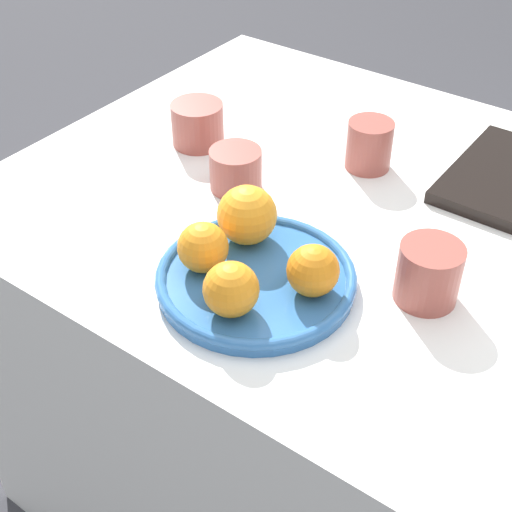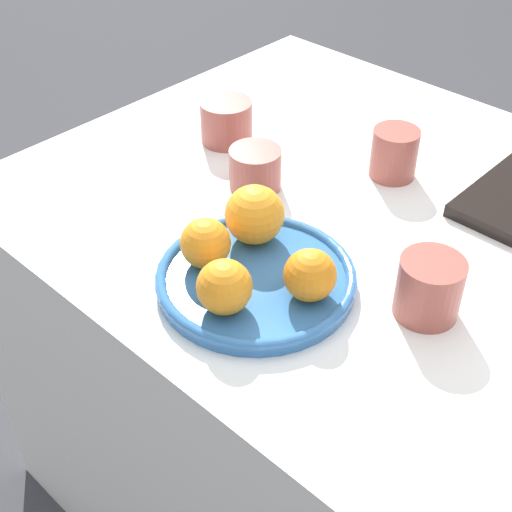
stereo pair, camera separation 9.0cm
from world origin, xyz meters
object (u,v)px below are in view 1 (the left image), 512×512
Objects in this scene: cup_2 at (236,170)px; cup_0 at (196,125)px; orange_0 at (247,215)px; cup_3 at (369,145)px; orange_1 at (313,270)px; fruit_platter at (256,278)px; orange_2 at (231,289)px; orange_3 at (203,247)px; cup_1 at (429,273)px.

cup_0 is at bearing 153.53° from cup_2.
cup_0 is (-0.24, 0.18, -0.02)m from orange_0.
orange_0 is 1.03× the size of cup_3.
orange_0 is 0.16m from cup_2.
orange_1 is 0.83× the size of cup_2.
fruit_platter is 0.09m from orange_1.
orange_0 is 0.29m from cup_3.
cup_0 reaches higher than cup_2.
orange_0 is at bearing 118.85° from orange_2.
orange_3 is at bearing -48.74° from cup_0.
orange_1 is 1.00× the size of orange_3.
orange_3 is 0.84× the size of cup_3.
cup_1 is at bearing 38.43° from orange_1.
orange_0 is at bearing -95.89° from cup_3.
cup_0 is (-0.23, 0.26, -0.01)m from orange_3.
orange_1 is (0.13, -0.04, -0.01)m from orange_0.
orange_2 is at bearing -124.26° from orange_1.
fruit_platter is 3.25× the size of cup_2.
cup_3 is at bearing 95.49° from orange_2.
orange_3 is 0.76× the size of cup_0.
cup_1 is (0.24, 0.05, -0.02)m from orange_0.
orange_0 reaches higher than cup_2.
orange_2 reaches higher than cup_1.
cup_1 reaches higher than cup_0.
orange_0 is at bearing -36.93° from cup_0.
orange_2 is at bearing -53.83° from cup_2.
orange_2 is 0.87× the size of cup_3.
cup_3 is at bearing 107.02° from orange_1.
cup_2 is 0.22m from cup_3.
orange_1 is 0.43m from cup_0.
cup_0 is at bearing -158.33° from cup_3.
cup_1 is (0.25, 0.14, -0.01)m from orange_3.
cup_3 is (0.03, 0.29, -0.02)m from orange_0.
orange_3 is at bearing -96.75° from orange_0.
orange_3 is at bearing -162.45° from orange_1.
orange_0 is 0.14m from orange_2.
orange_1 reaches higher than cup_3.
orange_1 reaches higher than cup_0.
orange_1 reaches higher than cup_2.
orange_3 is (-0.01, -0.08, -0.01)m from orange_0.
fruit_platter is 0.08m from orange_3.
cup_0 is 0.15m from cup_2.
orange_2 is at bearing -84.51° from cup_3.
orange_2 is (-0.06, -0.09, 0.00)m from orange_1.
orange_1 is at bearing -141.57° from cup_1.
cup_1 is 0.32m from cup_3.
cup_2 is (-0.24, 0.15, -0.02)m from orange_1.
fruit_platter is at bearing -166.32° from orange_1.
fruit_platter is 3.30× the size of cup_3.
fruit_platter is 2.99× the size of cup_0.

